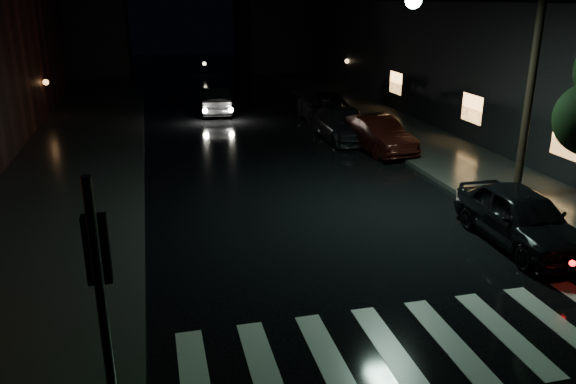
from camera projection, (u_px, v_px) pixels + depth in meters
sidewalk_left at (62, 169)px, 21.06m from camera, size 6.00×44.00×0.15m
sidewalk_right at (427, 145)px, 24.44m from camera, size 4.00×44.00×0.15m
building_right at (520, 63)px, 28.73m from camera, size 10.00×40.00×6.00m
building_far_left at (41, 25)px, 47.09m from camera, size 14.00×10.00×8.00m
building_far_right at (315, 28)px, 52.66m from camera, size 14.00×10.00×7.00m
crosswalk at (421, 346)px, 10.50m from camera, size 9.00×3.00×0.01m
utility_pole at (515, 55)px, 16.27m from camera, size 4.92×0.44×8.00m
parked_car_a at (521, 217)px, 14.61m from camera, size 1.91×4.50×1.52m
parked_car_b at (377, 134)px, 23.62m from camera, size 2.07×4.56×1.45m
parked_car_c at (341, 124)px, 25.70m from camera, size 2.01×4.78×1.38m
parked_car_d at (328, 109)px, 28.96m from camera, size 2.87×5.49×1.48m
oncoming_car at (215, 100)px, 31.38m from camera, size 1.83×4.51×1.46m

